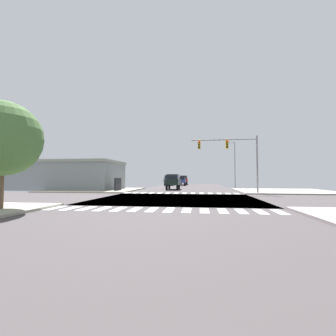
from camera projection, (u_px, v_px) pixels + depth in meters
name	position (u px, v px, depth m)	size (l,w,h in m)	color
ground	(177.00, 199.00, 20.80)	(90.00, 90.00, 0.05)	#413B3C
sidewalk_corner_ne	(284.00, 191.00, 31.00)	(12.00, 12.00, 0.14)	gray
sidewalk_corner_nw	(96.00, 190.00, 34.39)	(12.00, 12.00, 0.14)	gray
crosswalk_near	(161.00, 210.00, 13.61)	(13.50, 2.00, 0.01)	white
crosswalk_far	(180.00, 193.00, 28.07)	(13.50, 2.00, 0.01)	white
traffic_signal_mast	(231.00, 151.00, 27.41)	(7.57, 0.55, 6.66)	gray
street_lamp	(233.00, 160.00, 41.33)	(1.78, 0.32, 8.07)	gray
bank_building	(69.00, 175.00, 36.68)	(16.96, 9.20, 4.38)	gray
sidewalk_tree	(2.00, 138.00, 13.28)	(4.22, 4.22, 6.17)	brown
suv_nearside_1	(184.00, 179.00, 61.20)	(1.96, 4.60, 2.34)	black
sedan_farside_1	(182.00, 181.00, 53.93)	(1.80, 4.30, 1.88)	black
suv_queued_2	(173.00, 180.00, 36.30)	(1.96, 4.60, 2.34)	black
suv_leading_3	(169.00, 179.00, 55.18)	(1.96, 4.60, 2.34)	black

